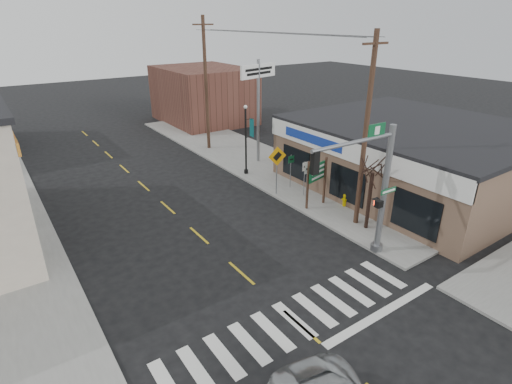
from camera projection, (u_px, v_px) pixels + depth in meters
ground at (301, 326)px, 14.40m from camera, size 140.00×140.00×0.00m
sidewalk_right at (279, 171)px, 28.87m from camera, size 6.00×38.00×0.13m
center_line at (199, 235)px, 20.43m from camera, size 0.12×56.00×0.01m
crosswalk at (294, 320)px, 14.70m from camera, size 11.00×2.20×0.01m
thrift_store at (413, 157)px, 25.69m from camera, size 12.00×14.00×4.00m
bldg_distant_right at (203, 95)px, 42.16m from camera, size 8.00×10.00×5.60m
traffic_signal_pole at (375, 181)px, 17.07m from camera, size 4.91×0.38×6.22m
guide_sign at (317, 176)px, 22.65m from camera, size 1.63×0.14×2.85m
fire_hydrant at (345, 199)px, 23.18m from camera, size 0.25×0.25×0.79m
ped_crossing_sign at (277, 162)px, 24.14m from camera, size 1.19×0.08×3.07m
lamp_post at (247, 135)px, 27.19m from camera, size 0.63×0.49×4.82m
dance_center_sign at (258, 87)px, 28.57m from camera, size 3.52×0.22×7.48m
bare_tree at (374, 162)px, 19.50m from camera, size 2.29×2.29×4.59m
shrub_front at (403, 206)px, 22.23m from camera, size 1.32×1.32×0.99m
shrub_back at (339, 176)px, 26.70m from camera, size 0.97×0.97×0.73m
utility_pole_near at (366, 132)px, 19.50m from camera, size 1.68×0.25×9.68m
utility_pole_far at (206, 84)px, 31.76m from camera, size 1.80×0.27×10.34m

